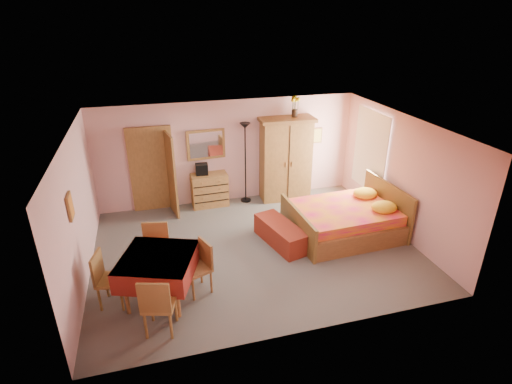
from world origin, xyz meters
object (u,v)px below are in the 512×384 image
object	(u,v)px
wardrobe	(285,159)
bed	(344,212)
sunflower_vase	(295,106)
bench	(281,234)
chair_north	(155,253)
chair_east	(197,268)
floor_lamp	(245,163)
chest_of_drawers	(210,190)
wall_mirror	(206,145)
dining_table	(160,278)
chair_west	(112,279)
chair_south	(159,303)
stereo	(202,169)

from	to	relation	value
wardrobe	bed	size ratio (longest dim) A/B	0.94
sunflower_vase	bench	size ratio (longest dim) A/B	0.37
chair_north	chair_east	distance (m)	0.91
floor_lamp	bed	size ratio (longest dim) A/B	0.90
floor_lamp	chest_of_drawers	bearing A→B (deg)	-179.39
sunflower_vase	bed	distance (m)	2.88
wall_mirror	bed	distance (m)	3.67
dining_table	chair_east	world-z (taller)	chair_east
chest_of_drawers	chair_east	size ratio (longest dim) A/B	0.93
chair_north	sunflower_vase	bearing A→B (deg)	-132.69
chest_of_drawers	wardrobe	distance (m)	2.08
chair_west	bench	bearing A→B (deg)	122.12
bed	chair_south	xyz separation A→B (m)	(-4.04, -1.93, -0.01)
chair_south	chair_east	size ratio (longest dim) A/B	1.08
floor_lamp	bed	distance (m)	2.80
sunflower_vase	bench	xyz separation A→B (m)	(-1.04, -2.17, -2.18)
dining_table	wall_mirror	bearing A→B (deg)	68.34
sunflower_vase	bed	size ratio (longest dim) A/B	0.23
chair_north	chair_west	size ratio (longest dim) A/B	1.05
bed	floor_lamp	bearing A→B (deg)	124.30
wall_mirror	chair_north	size ratio (longest dim) A/B	0.92
stereo	sunflower_vase	world-z (taller)	sunflower_vase
chair_north	chair_south	bearing A→B (deg)	100.70
floor_lamp	wardrobe	bearing A→B (deg)	-3.68
stereo	chair_west	distance (m)	3.92
chair_north	wardrobe	bearing A→B (deg)	-131.19
wall_mirror	bed	world-z (taller)	wall_mirror
bed	chair_north	world-z (taller)	bed
chair_west	chair_east	bearing A→B (deg)	102.06
chair_east	floor_lamp	bearing A→B (deg)	-48.05
floor_lamp	sunflower_vase	xyz separation A→B (m)	(1.24, -0.06, 1.38)
chest_of_drawers	dining_table	xyz separation A→B (m)	(-1.42, -3.36, 0.01)
chair_south	wall_mirror	bearing A→B (deg)	87.64
floor_lamp	bench	world-z (taller)	floor_lamp
sunflower_vase	dining_table	world-z (taller)	sunflower_vase
floor_lamp	chair_south	size ratio (longest dim) A/B	2.00
wall_mirror	stereo	world-z (taller)	wall_mirror
chest_of_drawers	stereo	distance (m)	0.59
wardrobe	bed	distance (m)	2.29
sunflower_vase	chest_of_drawers	bearing A→B (deg)	178.75
wardrobe	chair_north	xyz separation A→B (m)	(-3.42, -2.65, -0.56)
sunflower_vase	chair_south	xyz separation A→B (m)	(-3.63, -4.08, -1.89)
bench	stereo	bearing A→B (deg)	119.85
chest_of_drawers	chair_south	size ratio (longest dim) A/B	0.86
sunflower_vase	chair_south	bearing A→B (deg)	-131.69
stereo	sunflower_vase	xyz separation A→B (m)	(2.34, -0.09, 1.43)
bench	chair_south	bearing A→B (deg)	-143.68
bed	bench	bearing A→B (deg)	178.59
chest_of_drawers	sunflower_vase	size ratio (longest dim) A/B	1.72
wall_mirror	chair_south	bearing A→B (deg)	-113.42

